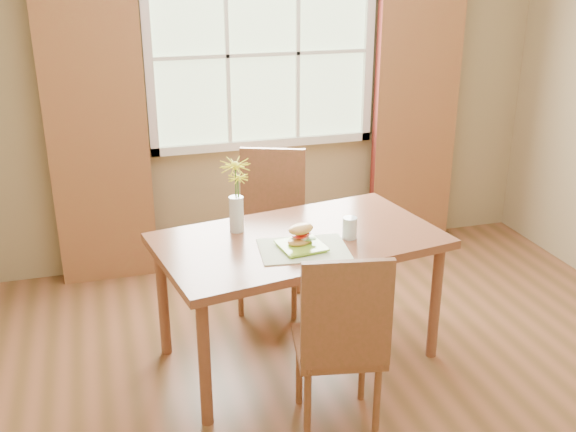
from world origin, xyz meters
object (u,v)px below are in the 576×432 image
at_px(water_glass, 350,228).
at_px(flower_vase, 236,189).
at_px(croissant_sandwich, 301,235).
at_px(chair_near, 341,337).
at_px(dining_table, 299,250).
at_px(chair_far, 271,221).

relative_size(water_glass, flower_vase, 0.29).
distance_m(croissant_sandwich, water_glass, 0.29).
xyz_separation_m(chair_near, water_glass, (0.27, 0.61, 0.26)).
bearing_deg(chair_near, flower_vase, 118.47).
xyz_separation_m(dining_table, flower_vase, (-0.30, 0.17, 0.32)).
xyz_separation_m(dining_table, water_glass, (0.25, -0.09, 0.13)).
bearing_deg(chair_far, water_glass, -52.79).
bearing_deg(flower_vase, dining_table, -30.22).
xyz_separation_m(croissant_sandwich, flower_vase, (-0.27, 0.31, 0.17)).
relative_size(chair_far, croissant_sandwich, 5.68).
bearing_deg(dining_table, chair_near, -100.96).
bearing_deg(chair_near, dining_table, 99.22).
bearing_deg(croissant_sandwich, dining_table, 52.82).
xyz_separation_m(chair_near, croissant_sandwich, (-0.02, 0.57, 0.28)).
xyz_separation_m(chair_far, croissant_sandwich, (-0.06, -0.83, 0.25)).
height_order(dining_table, water_glass, water_glass).
distance_m(chair_far, water_glass, 0.86).
bearing_deg(water_glass, chair_far, 105.65).
distance_m(chair_far, flower_vase, 0.75).
relative_size(chair_near, water_glass, 8.20).
xyz_separation_m(croissant_sandwich, water_glass, (0.29, 0.04, -0.02)).
bearing_deg(croissant_sandwich, chair_near, -111.54).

